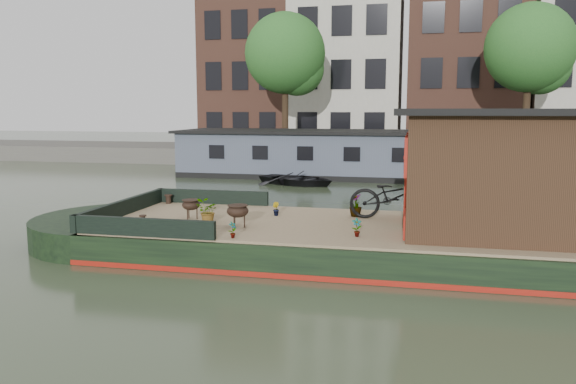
% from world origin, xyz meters
% --- Properties ---
extents(ground, '(120.00, 120.00, 0.00)m').
position_xyz_m(ground, '(0.00, 0.00, 0.00)').
color(ground, '#27321F').
rests_on(ground, ground).
extents(houseboat_hull, '(14.01, 4.02, 0.60)m').
position_xyz_m(houseboat_hull, '(-1.33, 0.00, 0.27)').
color(houseboat_hull, black).
rests_on(houseboat_hull, ground).
extents(houseboat_deck, '(11.80, 3.80, 0.05)m').
position_xyz_m(houseboat_deck, '(0.00, 0.00, 0.62)').
color(houseboat_deck, '#92815A').
rests_on(houseboat_deck, houseboat_hull).
extents(bow_bulwark, '(3.00, 4.00, 0.35)m').
position_xyz_m(bow_bulwark, '(-5.07, 0.00, 0.82)').
color(bow_bulwark, black).
rests_on(bow_bulwark, houseboat_deck).
extents(cabin, '(4.00, 3.50, 2.42)m').
position_xyz_m(cabin, '(2.19, 0.00, 1.88)').
color(cabin, black).
rests_on(cabin, houseboat_deck).
extents(bicycle, '(2.00, 0.77, 1.04)m').
position_xyz_m(bicycle, '(0.17, 0.86, 1.17)').
color(bicycle, black).
rests_on(bicycle, houseboat_deck).
extents(potted_plant_a, '(0.21, 0.17, 0.36)m').
position_xyz_m(potted_plant_a, '(-0.46, -1.06, 0.83)').
color(potted_plant_a, brown).
rests_on(potted_plant_a, houseboat_deck).
extents(potted_plant_b, '(0.22, 0.22, 0.31)m').
position_xyz_m(potted_plant_b, '(-2.49, 0.69, 0.81)').
color(potted_plant_b, brown).
rests_on(potted_plant_b, houseboat_deck).
extents(potted_plant_c, '(0.58, 0.55, 0.51)m').
position_xyz_m(potted_plant_c, '(-3.72, -0.47, 0.90)').
color(potted_plant_c, brown).
rests_on(potted_plant_c, houseboat_deck).
extents(potted_plant_d, '(0.39, 0.39, 0.52)m').
position_xyz_m(potted_plant_d, '(-0.70, 0.99, 0.91)').
color(potted_plant_d, '#A0612B').
rests_on(potted_plant_d, houseboat_deck).
extents(potted_plant_e, '(0.18, 0.20, 0.32)m').
position_xyz_m(potted_plant_e, '(-2.73, -1.70, 0.81)').
color(potted_plant_e, maroon).
rests_on(potted_plant_e, houseboat_deck).
extents(brazier_front, '(0.50, 0.50, 0.47)m').
position_xyz_m(brazier_front, '(-2.94, -0.75, 0.89)').
color(brazier_front, black).
rests_on(brazier_front, houseboat_deck).
extents(brazier_rear, '(0.53, 0.53, 0.44)m').
position_xyz_m(brazier_rear, '(-4.21, -0.15, 0.87)').
color(brazier_rear, black).
rests_on(brazier_rear, houseboat_deck).
extents(bollard_port, '(0.20, 0.20, 0.23)m').
position_xyz_m(bollard_port, '(-5.60, 1.70, 0.76)').
color(bollard_port, black).
rests_on(bollard_port, houseboat_deck).
extents(bollard_stbd, '(0.16, 0.16, 0.18)m').
position_xyz_m(bollard_stbd, '(-5.04, -0.79, 0.74)').
color(bollard_stbd, black).
rests_on(bollard_stbd, houseboat_deck).
extents(dinghy, '(3.96, 3.43, 0.69)m').
position_xyz_m(dinghy, '(-4.12, 10.90, 0.34)').
color(dinghy, black).
rests_on(dinghy, ground).
extents(far_houseboat, '(20.40, 4.40, 2.11)m').
position_xyz_m(far_houseboat, '(0.00, 14.00, 0.97)').
color(far_houseboat, '#414657').
rests_on(far_houseboat, ground).
extents(quay, '(60.00, 6.00, 0.90)m').
position_xyz_m(quay, '(0.00, 20.50, 0.45)').
color(quay, '#47443F').
rests_on(quay, ground).
extents(townhouse_row, '(27.25, 8.00, 16.50)m').
position_xyz_m(townhouse_row, '(0.15, 27.50, 7.90)').
color(townhouse_row, brown).
rests_on(townhouse_row, ground).
extents(tree_left, '(4.40, 4.40, 7.40)m').
position_xyz_m(tree_left, '(-6.36, 19.07, 5.89)').
color(tree_left, '#332316').
rests_on(tree_left, quay).
extents(tree_right, '(4.40, 4.40, 7.40)m').
position_xyz_m(tree_right, '(6.14, 19.07, 5.89)').
color(tree_right, '#332316').
rests_on(tree_right, quay).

